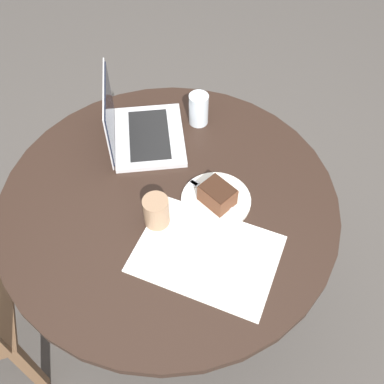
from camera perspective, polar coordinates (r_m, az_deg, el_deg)
name	(u,v)px	position (r m, az deg, el deg)	size (l,w,h in m)	color
ground_plane	(175,299)	(2.09, -2.13, -13.37)	(12.00, 12.00, 0.00)	#4C4742
dining_table	(170,221)	(1.53, -2.83, -3.66)	(1.08, 1.08, 0.76)	black
paper_document	(207,254)	(1.32, 1.86, -7.83)	(0.45, 0.36, 0.00)	white
plate	(216,200)	(1.42, 3.06, -1.04)	(0.22, 0.22, 0.01)	silver
cake_slice	(217,195)	(1.38, 3.24, -0.36)	(0.13, 0.12, 0.07)	brown
fork	(206,192)	(1.42, 1.85, 0.02)	(0.16, 0.10, 0.00)	silver
coffee_glass	(156,211)	(1.34, -4.55, -2.48)	(0.08, 0.08, 0.10)	#997556
water_glass	(199,109)	(1.62, 0.85, 10.48)	(0.07, 0.07, 0.12)	silver
laptop	(139,131)	(1.58, -6.74, 7.75)	(0.33, 0.36, 0.24)	silver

